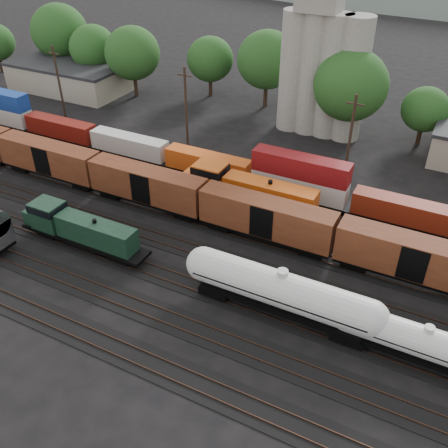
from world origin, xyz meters
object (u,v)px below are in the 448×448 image
at_px(orange_locomotive, 245,190).
at_px(grain_silo, 322,61).
at_px(green_locomotive, 77,228).
at_px(tank_car_a, 281,291).

height_order(orange_locomotive, grain_silo, grain_silo).
relative_size(green_locomotive, tank_car_a, 0.82).
distance_m(tank_car_a, grain_silo, 43.12).
xyz_separation_m(green_locomotive, grain_silo, (12.95, 41.00, 8.89)).
height_order(green_locomotive, tank_car_a, tank_car_a).
bearing_deg(green_locomotive, tank_car_a, 0.00).
bearing_deg(orange_locomotive, green_locomotive, -130.48).
distance_m(green_locomotive, orange_locomotive, 19.72).
relative_size(green_locomotive, grain_silo, 0.54).
bearing_deg(grain_silo, tank_car_a, -75.70).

